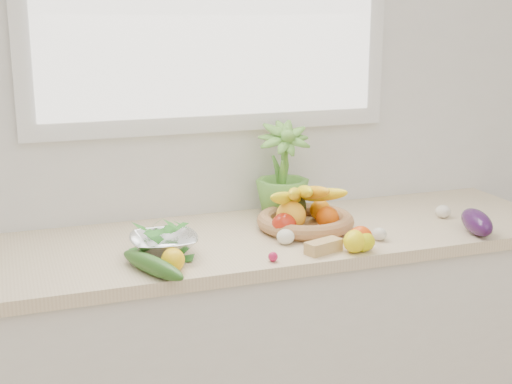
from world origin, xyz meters
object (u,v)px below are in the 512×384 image
object	(u,v)px
apple	(284,225)
potted_herb	(283,170)
eggplant	(477,222)
cucumber	(152,265)
colander_with_spinach	(164,239)
fruit_basket	(305,215)

from	to	relation	value
apple	potted_herb	distance (m)	0.28
eggplant	cucumber	size ratio (longest dim) A/B	0.70
cucumber	colander_with_spinach	distance (m)	0.15
fruit_basket	colander_with_spinach	xyz separation A→B (m)	(-0.50, -0.11, 0.01)
apple	cucumber	bearing A→B (deg)	-158.67
cucumber	eggplant	bearing A→B (deg)	0.36
cucumber	fruit_basket	xyz separation A→B (m)	(0.57, 0.24, 0.02)
eggplant	cucumber	world-z (taller)	eggplant
apple	colander_with_spinach	world-z (taller)	colander_with_spinach
potted_herb	colander_with_spinach	distance (m)	0.58
colander_with_spinach	potted_herb	bearing A→B (deg)	29.84
potted_herb	fruit_basket	bearing A→B (deg)	-86.39
eggplant	colander_with_spinach	size ratio (longest dim) A/B	0.91
fruit_basket	apple	bearing A→B (deg)	-148.04
potted_herb	fruit_basket	size ratio (longest dim) A/B	0.88
eggplant	potted_herb	size ratio (longest dim) A/B	0.58
eggplant	fruit_basket	xyz separation A→B (m)	(-0.51, 0.24, 0.01)
eggplant	colander_with_spinach	bearing A→B (deg)	172.83
apple	fruit_basket	bearing A→B (deg)	31.96
cucumber	apple	bearing A→B (deg)	21.33
eggplant	colander_with_spinach	world-z (taller)	colander_with_spinach
apple	fruit_basket	distance (m)	0.12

